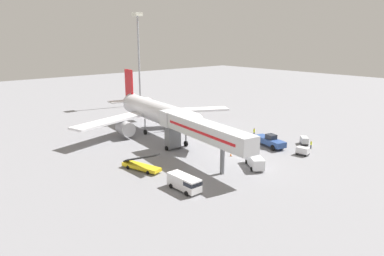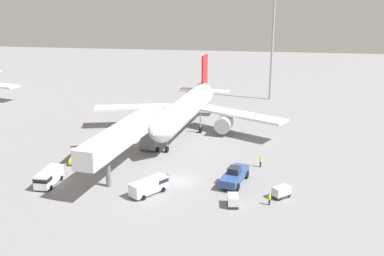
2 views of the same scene
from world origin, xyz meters
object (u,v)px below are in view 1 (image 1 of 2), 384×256
ground_crew_worker_foreground (311,144)px  apron_light_mast (138,43)px  belt_loader_truck (141,166)px  service_van_mid_center (254,160)px  pushback_tug (270,141)px  baggage_cart_outer_right (304,140)px  airplane_at_gate (156,112)px  service_van_near_right (185,182)px  safety_cone_alpha (231,155)px  ground_crew_worker_midground (254,132)px  baggage_cart_rear_left (303,151)px  jet_bridge (198,130)px

ground_crew_worker_foreground → apron_light_mast: 62.12m
belt_loader_truck → service_van_mid_center: belt_loader_truck is taller
pushback_tug → baggage_cart_outer_right: size_ratio=2.86×
airplane_at_gate → pushback_tug: size_ratio=5.07×
service_van_near_right → ground_crew_worker_foreground: bearing=-2.5°
service_van_near_right → ground_crew_worker_foreground: 30.38m
pushback_tug → ground_crew_worker_foreground: bearing=-51.8°
belt_loader_truck → safety_cone_alpha: belt_loader_truck is taller
service_van_near_right → ground_crew_worker_midground: bearing=21.5°
ground_crew_worker_foreground → apron_light_mast: (0.51, 59.41, 18.15)m
ground_crew_worker_midground → baggage_cart_rear_left: bearing=-103.3°
baggage_cart_outer_right → apron_light_mast: (-1.05, 56.98, 18.16)m
pushback_tug → baggage_cart_outer_right: (6.33, -3.63, -0.32)m
service_van_mid_center → ground_crew_worker_foreground: 15.79m
belt_loader_truck → baggage_cart_rear_left: (26.04, -12.90, 0.04)m
pushback_tug → ground_crew_worker_midground: 7.59m
belt_loader_truck → service_van_near_right: bearing=-88.8°
airplane_at_gate → ground_crew_worker_foreground: 32.79m
apron_light_mast → airplane_at_gate: bearing=-117.4°
belt_loader_truck → ground_crew_worker_foreground: (30.57, -11.87, 0.08)m
airplane_at_gate → safety_cone_alpha: size_ratio=70.56×
baggage_cart_rear_left → airplane_at_gate: bearing=110.2°
ground_crew_worker_foreground → service_van_mid_center: bearing=176.6°
service_van_near_right → safety_cone_alpha: service_van_near_right is taller
jet_bridge → apron_light_mast: 56.56m
belt_loader_truck → baggage_cart_rear_left: 29.06m
baggage_cart_outer_right → ground_crew_worker_foreground: bearing=-122.7°
pushback_tug → safety_cone_alpha: size_ratio=13.93×
belt_loader_truck → baggage_cart_outer_right: bearing=-16.4°
pushback_tug → baggage_cart_outer_right: 7.31m
baggage_cart_rear_left → safety_cone_alpha: 13.03m
safety_cone_alpha → baggage_cart_outer_right: bearing=-16.2°
service_van_near_right → baggage_cart_rear_left: size_ratio=2.33×
baggage_cart_rear_left → ground_crew_worker_midground: bearing=76.7°
ground_crew_worker_foreground → pushback_tug: bearing=128.2°
jet_bridge → service_van_near_right: size_ratio=4.42×
jet_bridge → belt_loader_truck: size_ratio=3.30×
airplane_at_gate → safety_cone_alpha: (0.82, -21.49, -4.46)m
belt_loader_truck → service_van_mid_center: size_ratio=1.30×
ground_crew_worker_foreground → ground_crew_worker_midground: ground_crew_worker_midground is taller
belt_loader_truck → baggage_cart_rear_left: size_ratio=3.12×
service_van_mid_center → baggage_cart_outer_right: (17.32, 1.50, -0.30)m
airplane_at_gate → jet_bridge: bearing=-105.8°
pushback_tug → apron_light_mast: (5.28, 53.35, 17.84)m
airplane_at_gate → ground_crew_worker_midground: 21.63m
jet_bridge → service_van_near_right: jet_bridge is taller
safety_cone_alpha → apron_light_mast: 57.55m
apron_light_mast → safety_cone_alpha: bearing=-106.2°
service_van_mid_center → ground_crew_worker_foreground: bearing=-3.4°
jet_bridge → baggage_cart_rear_left: bearing=-30.9°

